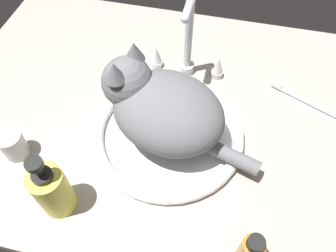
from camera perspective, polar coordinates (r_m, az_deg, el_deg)
The scene contains 8 objects.
countertop at distance 81.93cm, azimuth 3.41°, elevation 1.64°, with size 123.95×79.32×3.00cm, color #ADA399.
sink_basin at distance 75.70cm, azimuth 0.00°, elevation -1.24°, with size 35.23×35.23×2.64cm.
faucet at distance 84.39cm, azimuth 3.43°, elevation 13.40°, with size 19.85×9.18×22.38cm.
cat at distance 69.32cm, azimuth -1.54°, elevation 3.57°, with size 37.22×26.98×18.49cm.
metal_jar at distance 79.07cm, azimuth -25.50°, elevation -3.01°, with size 5.52×5.52×6.61cm.
soap_pump_bottle at distance 66.70cm, azimuth -19.65°, elevation -10.55°, with size 6.73×6.73×17.30cm.
amber_bottle at distance 61.61cm, azimuth 13.98°, elevation -20.69°, with size 3.83×3.83×12.14cm.
toothbrush at distance 89.31cm, azimuth 22.76°, elevation 4.21°, with size 17.54×8.69×1.70cm.
Camera 1 is at (6.47, -48.82, 66.97)cm, focal length 34.75 mm.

